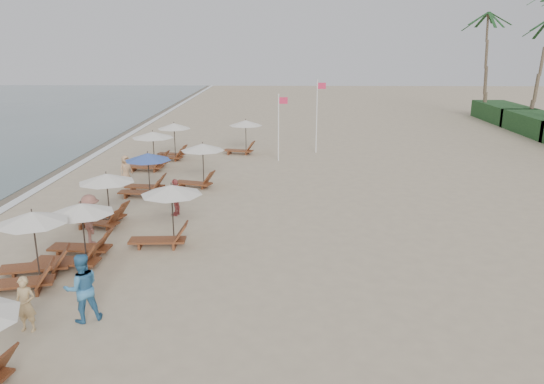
{
  "coord_description": "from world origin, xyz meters",
  "views": [
    {
      "loc": [
        1.26,
        -13.5,
        7.12
      ],
      "look_at": [
        0.82,
        7.13,
        1.3
      ],
      "focal_mm": 34.89,
      "sensor_mm": 36.0,
      "label": 1
    }
  ],
  "objects_px": {
    "lounger_station_5": "(149,151)",
    "beachgoer_far_b": "(126,169)",
    "lounger_station_4": "(144,174)",
    "beachgoer_mid_a": "(82,288)",
    "beachgoer_mid_b": "(91,220)",
    "lounger_station_3": "(104,197)",
    "beachgoer_far_a": "(176,197)",
    "lounger_station_6": "(172,141)",
    "beachgoer_near": "(26,304)",
    "inland_station_2": "(243,133)",
    "inland_station_1": "(199,160)",
    "flag_pole_near": "(279,124)",
    "inland_station_0": "(165,210)",
    "lounger_station_1": "(27,252)",
    "lounger_station_2": "(76,235)"
  },
  "relations": [
    {
      "from": "lounger_station_5",
      "to": "beachgoer_far_b",
      "type": "xyz_separation_m",
      "value": [
        -0.45,
        -3.27,
        -0.35
      ]
    },
    {
      "from": "lounger_station_4",
      "to": "beachgoer_mid_a",
      "type": "relative_size",
      "value": 1.36
    },
    {
      "from": "beachgoer_mid_b",
      "to": "beachgoer_far_b",
      "type": "bearing_deg",
      "value": -11.81
    },
    {
      "from": "lounger_station_3",
      "to": "beachgoer_far_a",
      "type": "height_order",
      "value": "lounger_station_3"
    },
    {
      "from": "lounger_station_6",
      "to": "beachgoer_near",
      "type": "xyz_separation_m",
      "value": [
        0.55,
        -20.87,
        -0.43
      ]
    },
    {
      "from": "lounger_station_6",
      "to": "beachgoer_mid_a",
      "type": "bearing_deg",
      "value": -84.92
    },
    {
      "from": "lounger_station_3",
      "to": "inland_station_2",
      "type": "xyz_separation_m",
      "value": [
        4.54,
        14.38,
        0.23
      ]
    },
    {
      "from": "inland_station_2",
      "to": "beachgoer_mid_b",
      "type": "distance_m",
      "value": 17.2
    },
    {
      "from": "inland_station_1",
      "to": "beachgoer_mid_b",
      "type": "distance_m",
      "value": 8.61
    },
    {
      "from": "inland_station_2",
      "to": "flag_pole_near",
      "type": "xyz_separation_m",
      "value": [
        2.44,
        -2.15,
        0.93
      ]
    },
    {
      "from": "inland_station_0",
      "to": "beachgoer_near",
      "type": "relative_size",
      "value": 1.85
    },
    {
      "from": "lounger_station_4",
      "to": "lounger_station_5",
      "type": "xyz_separation_m",
      "value": [
        -1.07,
        5.37,
        0.05
      ]
    },
    {
      "from": "lounger_station_3",
      "to": "lounger_station_6",
      "type": "bearing_deg",
      "value": 89.2
    },
    {
      "from": "inland_station_1",
      "to": "beachgoer_mid_a",
      "type": "bearing_deg",
      "value": -94.04
    },
    {
      "from": "lounger_station_1",
      "to": "inland_station_0",
      "type": "xyz_separation_m",
      "value": [
        3.49,
        3.28,
        0.32
      ]
    },
    {
      "from": "lounger_station_2",
      "to": "beachgoer_mid_b",
      "type": "distance_m",
      "value": 1.6
    },
    {
      "from": "lounger_station_6",
      "to": "inland_station_2",
      "type": "height_order",
      "value": "lounger_station_6"
    },
    {
      "from": "lounger_station_3",
      "to": "beachgoer_far_b",
      "type": "distance_m",
      "value": 6.61
    },
    {
      "from": "lounger_station_1",
      "to": "inland_station_0",
      "type": "distance_m",
      "value": 4.8
    },
    {
      "from": "lounger_station_2",
      "to": "lounger_station_5",
      "type": "xyz_separation_m",
      "value": [
        -0.89,
        13.68,
        0.13
      ]
    },
    {
      "from": "lounger_station_2",
      "to": "beachgoer_far_a",
      "type": "height_order",
      "value": "lounger_station_2"
    },
    {
      "from": "lounger_station_3",
      "to": "lounger_station_1",
      "type": "bearing_deg",
      "value": -95.13
    },
    {
      "from": "beachgoer_mid_b",
      "to": "beachgoer_far_b",
      "type": "height_order",
      "value": "beachgoer_mid_b"
    },
    {
      "from": "lounger_station_3",
      "to": "lounger_station_4",
      "type": "distance_m",
      "value": 4.45
    },
    {
      "from": "lounger_station_2",
      "to": "beachgoer_far_a",
      "type": "relative_size",
      "value": 1.65
    },
    {
      "from": "lounger_station_5",
      "to": "beachgoer_far_b",
      "type": "bearing_deg",
      "value": -97.83
    },
    {
      "from": "lounger_station_3",
      "to": "flag_pole_near",
      "type": "distance_m",
      "value": 14.13
    },
    {
      "from": "beachgoer_mid_b",
      "to": "beachgoer_far_a",
      "type": "bearing_deg",
      "value": -54.47
    },
    {
      "from": "beachgoer_mid_a",
      "to": "flag_pole_near",
      "type": "height_order",
      "value": "flag_pole_near"
    },
    {
      "from": "lounger_station_3",
      "to": "lounger_station_2",
      "type": "bearing_deg",
      "value": -85.12
    },
    {
      "from": "beachgoer_far_a",
      "to": "beachgoer_far_b",
      "type": "height_order",
      "value": "beachgoer_far_a"
    },
    {
      "from": "inland_station_0",
      "to": "flag_pole_near",
      "type": "height_order",
      "value": "flag_pole_near"
    },
    {
      "from": "lounger_station_4",
      "to": "lounger_station_6",
      "type": "xyz_separation_m",
      "value": [
        -0.33,
        8.15,
        0.13
      ]
    },
    {
      "from": "inland_station_0",
      "to": "beachgoer_far_a",
      "type": "height_order",
      "value": "inland_station_0"
    },
    {
      "from": "beachgoer_near",
      "to": "lounger_station_6",
      "type": "bearing_deg",
      "value": 95.04
    },
    {
      "from": "inland_station_0",
      "to": "beachgoer_near",
      "type": "height_order",
      "value": "inland_station_0"
    },
    {
      "from": "lounger_station_2",
      "to": "lounger_station_4",
      "type": "relative_size",
      "value": 1.03
    },
    {
      "from": "beachgoer_mid_b",
      "to": "beachgoer_far_b",
      "type": "distance_m",
      "value": 8.9
    },
    {
      "from": "beachgoer_mid_b",
      "to": "flag_pole_near",
      "type": "bearing_deg",
      "value": -44.93
    },
    {
      "from": "beachgoer_mid_a",
      "to": "lounger_station_6",
      "type": "bearing_deg",
      "value": -114.5
    },
    {
      "from": "lounger_station_5",
      "to": "inland_station_1",
      "type": "relative_size",
      "value": 1.04
    },
    {
      "from": "lounger_station_1",
      "to": "beachgoer_near",
      "type": "distance_m",
      "value": 3.03
    },
    {
      "from": "lounger_station_4",
      "to": "inland_station_2",
      "type": "relative_size",
      "value": 0.95
    },
    {
      "from": "lounger_station_6",
      "to": "lounger_station_2",
      "type": "bearing_deg",
      "value": -89.46
    },
    {
      "from": "lounger_station_4",
      "to": "beachgoer_mid_a",
      "type": "height_order",
      "value": "lounger_station_4"
    },
    {
      "from": "lounger_station_6",
      "to": "inland_station_1",
      "type": "distance_m",
      "value": 7.24
    },
    {
      "from": "lounger_station_5",
      "to": "lounger_station_6",
      "type": "relative_size",
      "value": 1.15
    },
    {
      "from": "beachgoer_near",
      "to": "lounger_station_4",
      "type": "bearing_deg",
      "value": 94.49
    },
    {
      "from": "lounger_station_3",
      "to": "beachgoer_far_a",
      "type": "bearing_deg",
      "value": 24.86
    },
    {
      "from": "inland_station_2",
      "to": "beachgoer_far_a",
      "type": "bearing_deg",
      "value": -98.1
    }
  ]
}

